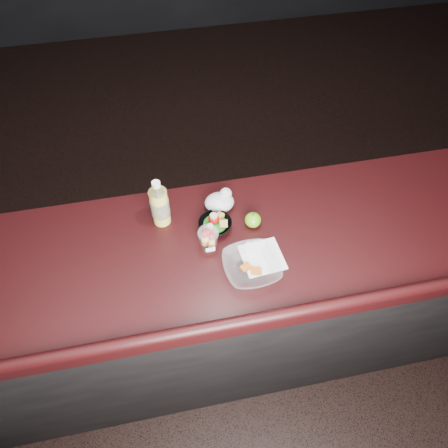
{
  "coord_description": "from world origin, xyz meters",
  "views": [
    {
      "loc": [
        -0.2,
        -0.71,
        2.47
      ],
      "look_at": [
        0.01,
        0.35,
        1.1
      ],
      "focal_mm": 35.0,
      "sensor_mm": 36.0,
      "label": 1
    }
  ],
  "objects_px": {
    "fruit_cup": "(208,238)",
    "snack_bowl": "(215,225)",
    "takeout_bowl": "(252,266)",
    "lemonade_bottle": "(160,205)",
    "green_apple": "(253,220)"
  },
  "relations": [
    {
      "from": "fruit_cup",
      "to": "takeout_bowl",
      "type": "bearing_deg",
      "value": -44.34
    },
    {
      "from": "lemonade_bottle",
      "to": "snack_bowl",
      "type": "relative_size",
      "value": 1.29
    },
    {
      "from": "green_apple",
      "to": "takeout_bowl",
      "type": "distance_m",
      "value": 0.23
    },
    {
      "from": "lemonade_bottle",
      "to": "snack_bowl",
      "type": "xyz_separation_m",
      "value": [
        0.21,
        -0.09,
        -0.07
      ]
    },
    {
      "from": "fruit_cup",
      "to": "snack_bowl",
      "type": "xyz_separation_m",
      "value": [
        0.04,
        0.09,
        -0.04
      ]
    },
    {
      "from": "lemonade_bottle",
      "to": "green_apple",
      "type": "bearing_deg",
      "value": -14.73
    },
    {
      "from": "green_apple",
      "to": "lemonade_bottle",
      "type": "bearing_deg",
      "value": 165.27
    },
    {
      "from": "green_apple",
      "to": "takeout_bowl",
      "type": "height_order",
      "value": "green_apple"
    },
    {
      "from": "fruit_cup",
      "to": "snack_bowl",
      "type": "height_order",
      "value": "fruit_cup"
    },
    {
      "from": "fruit_cup",
      "to": "green_apple",
      "type": "xyz_separation_m",
      "value": [
        0.2,
        0.08,
        -0.03
      ]
    },
    {
      "from": "snack_bowl",
      "to": "takeout_bowl",
      "type": "relative_size",
      "value": 0.77
    },
    {
      "from": "green_apple",
      "to": "snack_bowl",
      "type": "relative_size",
      "value": 0.39
    },
    {
      "from": "lemonade_bottle",
      "to": "green_apple",
      "type": "height_order",
      "value": "lemonade_bottle"
    },
    {
      "from": "fruit_cup",
      "to": "takeout_bowl",
      "type": "height_order",
      "value": "fruit_cup"
    },
    {
      "from": "snack_bowl",
      "to": "lemonade_bottle",
      "type": "bearing_deg",
      "value": 157.73
    }
  ]
}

